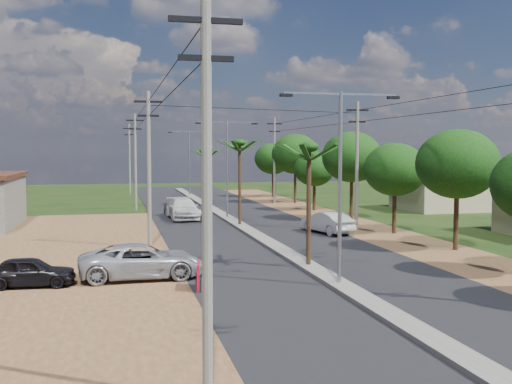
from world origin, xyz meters
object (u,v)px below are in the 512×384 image
(car_silver_mid, at_px, (327,223))
(car_parked_dark, at_px, (30,272))
(roadside_sign, at_px, (198,276))
(car_parked_silver, at_px, (142,262))
(car_white_far, at_px, (183,209))

(car_silver_mid, relative_size, car_parked_dark, 1.22)
(car_parked_dark, height_order, roadside_sign, car_parked_dark)
(car_parked_silver, distance_m, roadside_sign, 3.36)
(roadside_sign, bearing_deg, car_white_far, 93.53)
(car_parked_silver, relative_size, roadside_sign, 3.99)
(car_silver_mid, xyz_separation_m, car_white_far, (-8.53, 10.71, 0.09))
(car_silver_mid, bearing_deg, car_parked_silver, 27.66)
(roadside_sign, bearing_deg, car_parked_dark, 171.43)
(car_parked_dark, distance_m, roadside_sign, 6.99)
(car_parked_silver, xyz_separation_m, roadside_sign, (2.09, -2.62, -0.19))
(car_silver_mid, distance_m, car_white_far, 13.69)
(car_parked_silver, xyz_separation_m, car_parked_dark, (-4.58, -0.56, -0.13))
(car_silver_mid, relative_size, car_white_far, 0.79)
(car_white_far, height_order, roadside_sign, car_white_far)
(car_white_far, height_order, car_parked_dark, car_white_far)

